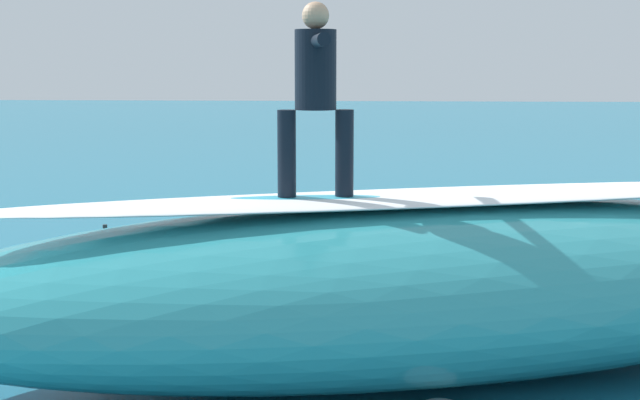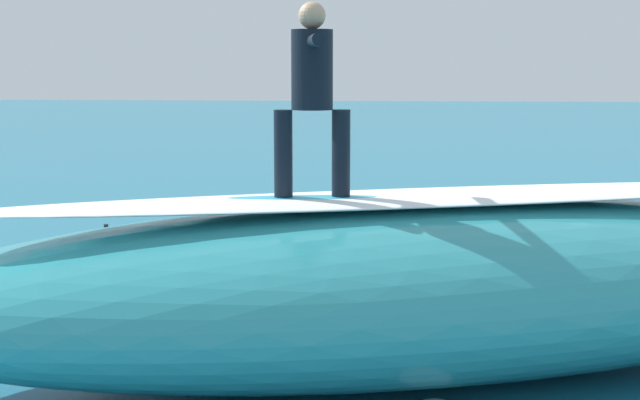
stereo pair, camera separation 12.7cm
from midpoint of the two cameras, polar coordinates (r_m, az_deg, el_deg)
The scene contains 10 objects.
ground_plane at distance 10.92m, azimuth 9.94°, elevation -5.99°, with size 120.00×120.00×0.00m, color teal.
wave_crest at distance 8.23m, azimuth 7.30°, elevation -5.27°, with size 9.42×3.08×1.50m, color teal.
wave_foam_lip at distance 8.08m, azimuth 7.40°, elevation 0.17°, with size 8.01×1.08×0.08m, color white.
surfboard_riding at distance 7.76m, azimuth -0.01°, elevation -0.08°, with size 2.21×0.48×0.08m, color #33B2D1.
surfer_riding at distance 7.68m, azimuth -0.01°, elevation 7.14°, with size 0.63×1.51×1.60m.
surfboard_paddling at distance 12.47m, azimuth 0.59°, elevation -3.88°, with size 2.37×0.57×0.09m, color #E0563D.
surfer_paddling at distance 12.32m, azimuth 1.00°, elevation -3.14°, with size 1.41×1.47×0.33m.
buoy_marker at distance 10.88m, azimuth -12.61°, elevation -4.69°, with size 0.52×0.52×0.88m.
foam_patch_near at distance 8.74m, azimuth -3.99°, elevation -9.12°, with size 1.08×0.89×0.12m, color white.
foam_patch_far at distance 12.16m, azimuth 16.61°, elevation -4.52°, with size 0.95×0.82×0.09m, color white.
Camera 2 is at (0.85, 10.54, 2.67)m, focal length 51.97 mm.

